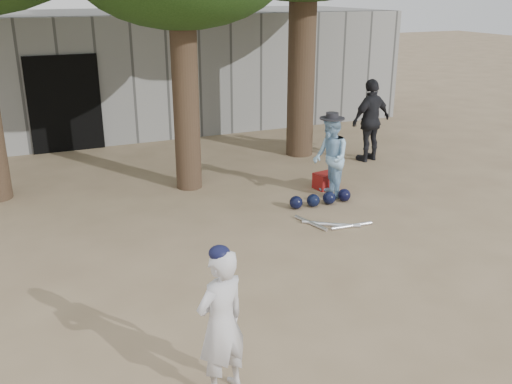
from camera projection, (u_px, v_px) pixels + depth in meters
name	position (u px, v px, depth m)	size (l,w,h in m)	color
ground	(244.00, 295.00, 7.10)	(70.00, 70.00, 0.00)	#937C5E
boy_player	(221.00, 323.00, 5.17)	(0.54, 0.35, 1.47)	silver
spectator_blue	(330.00, 158.00, 10.15)	(0.73, 0.57, 1.49)	#94C1E5
spectator_dark	(371.00, 120.00, 12.33)	(1.05, 0.44, 1.79)	black
red_bag	(326.00, 181.00, 10.83)	(0.42, 0.32, 0.30)	maroon
back_building	(99.00, 70.00, 15.50)	(16.00, 5.24, 3.00)	gray
helmet_row	(321.00, 199.00, 9.99)	(1.19, 0.26, 0.23)	black
bat_pile	(331.00, 224.00, 9.14)	(1.02, 0.81, 0.06)	silver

